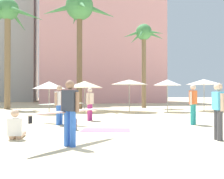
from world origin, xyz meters
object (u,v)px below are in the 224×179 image
(palm_tree_left, at_px, (79,13))
(person_mid_left, at_px, (59,103))
(palm_tree_right, at_px, (144,41))
(cafe_umbrella_0, at_px, (85,84))
(backpack, at_px, (73,125))
(cafe_umbrella_4, at_px, (129,82))
(beach_towel, at_px, (106,130))
(cafe_umbrella_2, at_px, (167,82))
(palm_tree_center, at_px, (8,20))
(cafe_umbrella_3, at_px, (49,85))
(person_far_left, at_px, (218,109))
(person_mid_right, at_px, (193,103))
(person_mid_center, at_px, (70,111))
(person_near_left, at_px, (90,103))
(person_far_right, at_px, (16,128))
(cafe_umbrella_1, at_px, (204,82))

(palm_tree_left, height_order, person_mid_left, palm_tree_left)
(palm_tree_right, distance_m, cafe_umbrella_0, 8.17)
(backpack, bearing_deg, palm_tree_right, -100.53)
(person_mid_left, bearing_deg, cafe_umbrella_4, -87.79)
(palm_tree_left, bearing_deg, backpack, -95.11)
(beach_towel, bearing_deg, cafe_umbrella_2, 54.33)
(cafe_umbrella_0, height_order, beach_towel, cafe_umbrella_0)
(palm_tree_left, height_order, palm_tree_center, palm_tree_left)
(palm_tree_left, bearing_deg, palm_tree_right, 1.47)
(cafe_umbrella_2, height_order, cafe_umbrella_3, cafe_umbrella_2)
(palm_tree_left, relative_size, person_far_left, 5.92)
(backpack, height_order, person_mid_right, person_mid_right)
(cafe_umbrella_4, bearing_deg, person_mid_center, -112.29)
(cafe_umbrella_0, distance_m, person_far_left, 12.33)
(person_far_left, xyz_separation_m, person_near_left, (-3.12, 6.13, -0.03))
(palm_tree_center, height_order, person_mid_right, palm_tree_center)
(backpack, bearing_deg, beach_towel, -177.34)
(person_far_left, height_order, person_far_right, person_far_left)
(palm_tree_right, height_order, cafe_umbrella_4, palm_tree_right)
(person_far_left, xyz_separation_m, person_mid_right, (1.13, 3.60, 0.04))
(person_mid_left, relative_size, person_mid_right, 1.26)
(palm_tree_center, xyz_separation_m, person_mid_left, (4.31, -11.56, -6.54))
(cafe_umbrella_1, distance_m, person_far_right, 15.77)
(cafe_umbrella_4, relative_size, person_mid_center, 1.04)
(palm_tree_left, distance_m, palm_tree_right, 6.25)
(cafe_umbrella_1, bearing_deg, person_near_left, -150.65)
(backpack, bearing_deg, cafe_umbrella_1, -123.09)
(backpack, xyz_separation_m, person_mid_left, (-0.52, 1.81, 0.72))
(cafe_umbrella_4, bearing_deg, palm_tree_right, 60.34)
(cafe_umbrella_4, xyz_separation_m, person_mid_left, (-4.94, -6.64, -1.23))
(palm_tree_center, relative_size, cafe_umbrella_3, 4.24)
(cafe_umbrella_2, distance_m, person_mid_right, 7.73)
(cafe_umbrella_3, xyz_separation_m, person_mid_right, (6.42, -7.46, -0.92))
(palm_tree_center, distance_m, cafe_umbrella_3, 8.51)
(cafe_umbrella_3, height_order, person_mid_left, cafe_umbrella_3)
(cafe_umbrella_3, xyz_separation_m, person_far_left, (5.29, -11.06, -0.96))
(cafe_umbrella_2, xyz_separation_m, person_mid_right, (-1.93, -7.40, -1.16))
(cafe_umbrella_0, relative_size, person_mid_left, 1.17)
(person_mid_center, relative_size, person_mid_right, 1.46)
(cafe_umbrella_0, bearing_deg, palm_tree_left, 91.53)
(backpack, xyz_separation_m, person_mid_center, (-0.24, -2.93, 0.73))
(person_far_right, xyz_separation_m, person_mid_right, (7.03, 2.16, 0.65))
(cafe_umbrella_1, relative_size, backpack, 6.28)
(palm_tree_left, height_order, cafe_umbrella_3, palm_tree_left)
(person_near_left, xyz_separation_m, person_mid_right, (4.25, -2.53, 0.07))
(cafe_umbrella_3, bearing_deg, palm_tree_left, 63.86)
(cafe_umbrella_0, bearing_deg, person_mid_left, -103.90)
(person_near_left, height_order, person_far_right, person_near_left)
(cafe_umbrella_0, relative_size, beach_towel, 1.44)
(palm_tree_right, height_order, person_far_right, palm_tree_right)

